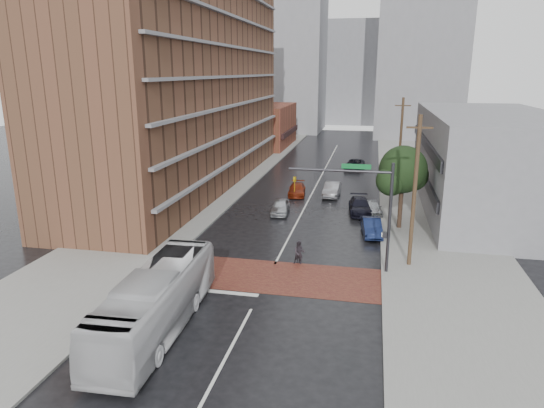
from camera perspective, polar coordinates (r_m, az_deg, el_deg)
The scene contains 24 objects.
ground at distance 30.60m, azimuth -0.60°, elevation -8.87°, with size 160.00×160.00×0.00m, color black.
crosswalk at distance 31.04m, azimuth -0.41°, elevation -8.49°, with size 14.00×5.00×0.02m, color brown.
sidewalk_west at distance 56.49m, azimuth -6.59°, elevation 2.52°, with size 9.00×90.00×0.15m, color gray.
sidewalk_east at distance 53.99m, azimuth 17.28°, elevation 1.31°, with size 9.00×90.00×0.15m, color gray.
apartment_block at distance 55.02m, azimuth -9.98°, elevation 16.67°, with size 10.00×44.00×28.00m, color brown.
storefront_west at distance 83.70m, azimuth -0.73°, elevation 9.18°, with size 8.00×16.00×7.00m, color brown.
building_east at distance 49.06m, azimuth 24.03°, elevation 4.59°, with size 11.00×26.00×9.00m, color gray.
distant_tower_west at distance 107.17m, azimuth 1.05°, elevation 17.24°, with size 18.00×16.00×32.00m, color gray.
distant_tower_east at distance 99.70m, azimuth 17.21°, elevation 17.88°, with size 16.00×14.00×36.00m, color gray.
distant_tower_center at distance 122.38m, azimuth 9.27°, elevation 14.95°, with size 12.00×10.00×24.00m, color gray.
street_tree at distance 40.13m, azimuth 15.16°, elevation 3.59°, with size 4.20×4.10×6.90m.
signal_mast at distance 30.75m, azimuth 11.09°, elevation 0.33°, with size 6.50×0.30×7.20m.
utility_pole_near at distance 32.23m, azimuth 16.43°, elevation 1.42°, with size 1.60×0.26×10.00m.
utility_pole_far at distance 51.85m, azimuth 14.84°, elevation 6.65°, with size 1.60×0.26×10.00m.
transit_bus at distance 25.13m, azimuth -13.39°, elevation -11.03°, with size 2.64×11.28×3.14m, color #BCBCBE.
pedestrian_a at distance 32.75m, azimuth 3.21°, elevation -5.69°, with size 0.59×0.39×1.61m, color black.
pedestrian_b at distance 32.76m, azimuth 3.21°, elevation -5.73°, with size 0.76×0.59×1.57m, color #272227.
car_travel_a at distance 44.04m, azimuth 0.98°, elevation -0.30°, with size 1.55×3.85×1.31m, color #B5B9BD.
car_travel_b at distance 50.47m, azimuth 7.06°, elevation 1.70°, with size 1.53×4.38×1.44m, color #96979D.
car_travel_c at distance 50.70m, azimuth 2.95°, elevation 1.73°, with size 1.70×4.17×1.21m, color maroon.
suv_travel at distance 65.14m, azimuth 9.66°, elevation 4.63°, with size 2.14×4.63×1.29m, color black.
car_parked_near at distance 39.10m, azimuth 11.65°, elevation -2.67°, with size 1.40×4.01×1.32m, color #141F46.
car_parked_mid at distance 44.85m, azimuth 10.32°, elevation -0.23°, with size 1.92×4.72×1.37m, color black.
car_parked_far at distance 44.86m, azimuth 11.72°, elevation -0.37°, with size 1.48×3.69×1.26m, color #9A9EA2.
Camera 1 is at (6.00, -27.23, 12.58)m, focal length 32.00 mm.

